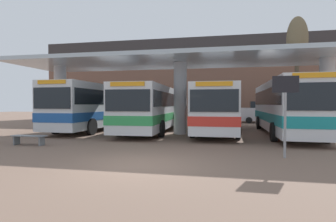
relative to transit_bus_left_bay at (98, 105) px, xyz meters
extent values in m
plane|color=#755B4C|center=(6.56, -10.59, -1.86)|extent=(100.00, 100.00, 0.00)
cube|color=brown|center=(6.56, 13.03, 3.10)|extent=(40.00, 0.50, 9.91)
cube|color=#332D2D|center=(6.56, 13.03, 6.86)|extent=(40.00, 0.58, 2.38)
cylinder|color=silver|center=(-2.12, -1.66, 0.46)|extent=(0.84, 0.84, 4.64)
cylinder|color=silver|center=(6.56, -1.66, 0.46)|extent=(0.84, 0.84, 4.64)
cylinder|color=silver|center=(15.23, -1.66, 0.46)|extent=(0.84, 0.84, 4.64)
cube|color=#A8B7C1|center=(6.56, -1.66, 2.90)|extent=(22.35, 6.26, 0.24)
cube|color=silver|center=(0.00, 0.01, -0.02)|extent=(2.84, 10.86, 2.99)
cube|color=black|center=(0.00, 0.01, 0.54)|extent=(2.86, 10.43, 0.96)
cube|color=#1E519E|center=(0.00, 0.01, -0.70)|extent=(2.88, 10.90, 0.54)
cube|color=black|center=(-0.15, -5.42, 0.42)|extent=(2.34, 0.12, 1.19)
cube|color=orange|center=(-0.15, -5.42, 1.33)|extent=(1.78, 0.10, 0.22)
cylinder|color=black|center=(-1.36, -3.30, -1.33)|extent=(0.31, 1.06, 1.06)
cylinder|color=black|center=(1.18, -3.37, -1.33)|extent=(0.31, 1.06, 1.06)
cylinder|color=black|center=(-1.19, 3.01, -1.33)|extent=(0.31, 1.06, 1.06)
cylinder|color=black|center=(1.35, 2.94, -1.33)|extent=(0.31, 1.06, 1.06)
cube|color=silver|center=(4.39, -0.02, -0.14)|extent=(2.79, 11.75, 2.78)
cube|color=black|center=(4.39, -0.02, 0.39)|extent=(2.82, 11.29, 0.89)
cube|color=#2D934C|center=(4.39, -0.02, -0.77)|extent=(2.83, 11.80, 0.50)
cube|color=black|center=(4.50, -5.90, 0.28)|extent=(2.38, 0.10, 1.11)
cube|color=orange|center=(4.50, -5.90, 1.11)|extent=(1.81, 0.08, 0.22)
cylinder|color=black|center=(3.16, -3.67, -1.36)|extent=(0.30, 1.01, 1.00)
cylinder|color=black|center=(5.74, -3.62, -1.36)|extent=(0.30, 1.01, 1.00)
cylinder|color=black|center=(3.04, 3.18, -1.36)|extent=(0.30, 1.01, 1.00)
cylinder|color=black|center=(5.62, 3.22, -1.36)|extent=(0.30, 1.01, 1.00)
cube|color=silver|center=(8.85, 0.06, -0.15)|extent=(2.58, 11.60, 2.71)
cube|color=black|center=(8.85, 0.06, 0.36)|extent=(2.61, 11.14, 0.87)
cube|color=red|center=(8.85, 0.06, -0.76)|extent=(2.62, 11.64, 0.49)
cube|color=black|center=(8.82, -5.76, 0.25)|extent=(2.31, 0.07, 1.08)
cube|color=orange|center=(8.82, -5.76, 1.06)|extent=(1.76, 0.06, 0.22)
cylinder|color=black|center=(7.58, -3.52, -1.32)|extent=(0.29, 1.09, 1.09)
cylinder|color=black|center=(10.09, -3.54, -1.32)|extent=(0.29, 1.09, 1.09)
cylinder|color=black|center=(7.61, 3.26, -1.32)|extent=(0.29, 1.09, 1.09)
cylinder|color=black|center=(10.13, 3.24, -1.32)|extent=(0.29, 1.09, 1.09)
cube|color=silver|center=(13.17, -0.57, -0.04)|extent=(2.77, 11.76, 2.99)
cube|color=black|center=(13.17, -0.57, 0.53)|extent=(2.80, 11.30, 0.96)
cube|color=teal|center=(13.17, -0.57, -0.71)|extent=(2.81, 11.80, 0.54)
cube|color=black|center=(13.01, -6.45, 0.41)|extent=(2.25, 0.12, 1.19)
cube|color=orange|center=(13.01, -6.45, 1.31)|extent=(1.71, 0.10, 0.22)
cylinder|color=black|center=(11.85, -4.16, -1.36)|extent=(0.31, 1.01, 1.00)
cylinder|color=black|center=(14.30, -4.23, -1.36)|extent=(0.31, 1.01, 1.00)
cylinder|color=black|center=(12.04, 2.68, -1.36)|extent=(0.31, 1.01, 1.00)
cylinder|color=black|center=(14.49, 2.61, -1.36)|extent=(0.31, 1.01, 1.00)
cube|color=slate|center=(0.24, -7.70, -1.42)|extent=(1.70, 0.44, 0.04)
cube|color=slate|center=(-0.44, -7.70, -1.65)|extent=(0.07, 0.37, 0.42)
cube|color=slate|center=(0.92, -7.70, -1.65)|extent=(0.07, 0.37, 0.42)
cylinder|color=gray|center=(11.42, -8.46, -0.68)|extent=(0.09, 0.09, 2.36)
cube|color=black|center=(11.42, -8.46, 0.80)|extent=(0.90, 0.06, 0.60)
cylinder|color=#473A2B|center=(15.95, 7.30, 1.53)|extent=(0.38, 0.38, 6.78)
ellipsoid|color=brown|center=(15.95, 7.30, 6.03)|extent=(1.84, 1.84, 4.05)
cube|color=silver|center=(13.38, 9.87, -0.98)|extent=(4.52, 2.06, 1.33)
cube|color=#1E2328|center=(13.38, 9.87, 0.02)|extent=(2.52, 1.82, 0.67)
cylinder|color=black|center=(14.80, 10.74, -1.55)|extent=(0.64, 0.25, 0.63)
cylinder|color=black|center=(14.72, 8.87, -1.55)|extent=(0.64, 0.25, 0.63)
cylinder|color=black|center=(12.05, 10.86, -1.55)|extent=(0.64, 0.25, 0.63)
cylinder|color=black|center=(11.96, 9.00, -1.55)|extent=(0.64, 0.25, 0.63)
camera|label=1|loc=(9.13, -18.51, 0.09)|focal=28.00mm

